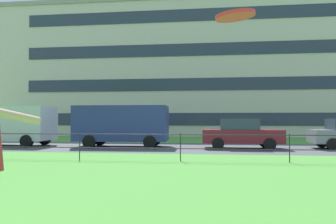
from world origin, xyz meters
name	(u,v)px	position (x,y,z in m)	size (l,w,h in m)	color
street_strip	(120,147)	(0.00, 16.21, 0.00)	(80.00, 6.32, 0.01)	#4C4C51
park_fence	(80,142)	(0.00, 10.52, 0.67)	(37.71, 0.04, 1.00)	#232328
frisbee	(235,16)	(4.91, 1.17, 2.19)	(0.38, 0.38, 0.06)	red
panel_van_far_left	(9,124)	(-6.53, 16.20, 1.27)	(5.05, 2.20, 2.24)	silver
panel_van_left	(122,124)	(0.09, 16.21, 1.27)	(5.05, 2.20, 2.24)	navy
car_maroon_far_right	(241,133)	(6.47, 15.94, 0.78)	(4.04, 1.88, 1.54)	maroon
apartment_building_background	(203,73)	(4.34, 32.77, 6.35)	(38.89, 10.96, 12.69)	beige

